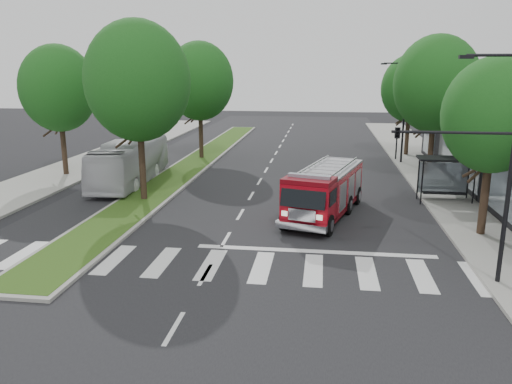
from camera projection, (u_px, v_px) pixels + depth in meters
The scene contains 15 objects.
ground at pixel (226, 239), 22.46m from camera, with size 140.00×140.00×0.00m, color black.
sidewalk_right at pixel (458, 193), 30.44m from camera, with size 5.00×80.00×0.15m, color gray.
sidewalk_left at pixel (45, 181), 33.94m from camera, with size 5.00×80.00×0.15m, color gray.
median at pixel (196, 162), 40.53m from camera, with size 3.00×50.00×0.15m.
bus_shelter at pixel (446, 167), 28.36m from camera, with size 3.20×1.60×2.61m.
tree_right_near at pixel (494, 116), 21.57m from camera, with size 4.40×4.40×8.05m.
tree_right_mid at pixel (436, 84), 32.88m from camera, with size 5.60×5.60×9.72m.
tree_right_far at pixel (410, 88), 42.65m from camera, with size 5.00×5.00×8.73m.
tree_median_near at pixel (138, 81), 27.37m from camera, with size 5.80×5.80×10.16m.
tree_median_far at pixel (200, 81), 40.92m from camera, with size 5.60×5.60×9.72m.
tree_left_mid at pixel (58, 88), 34.34m from camera, with size 5.20×5.20×9.16m.
streetlight_right_near at pixel (485, 155), 16.72m from camera, with size 4.08×0.22×8.00m.
streetlight_right_far at pixel (403, 108), 39.28m from camera, with size 2.11×0.20×8.00m.
fire_engine at pixel (325, 191), 25.77m from camera, with size 4.38×8.24×2.74m.
city_bus at pixel (131, 161), 33.31m from camera, with size 2.45×10.49×2.92m, color silver.
Camera 1 is at (4.19, -20.91, 7.48)m, focal length 35.00 mm.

